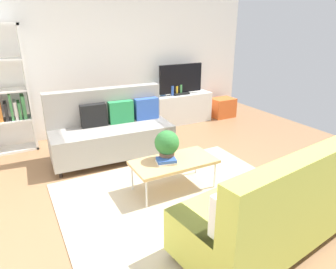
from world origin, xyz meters
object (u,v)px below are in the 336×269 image
object	(u,v)px
vase_1	(163,92)
bottle_2	(181,90)
couch_green	(273,209)
bottle_1	(177,91)
tv	(181,80)
bottle_0	(172,91)
tv_console	(180,108)
potted_plant	(167,144)
table_book_0	(166,162)
coffee_table	(174,163)
storage_trunk	(223,108)
vase_0	(155,94)
couch_beige	(111,130)

from	to	relation	value
vase_1	bottle_2	xyz separation A→B (m)	(0.38, -0.09, 0.02)
couch_green	bottle_1	distance (m)	4.00
tv	bottle_0	size ratio (longest dim) A/B	4.86
tv	tv_console	bearing A→B (deg)	90.00
tv_console	bottle_1	world-z (taller)	bottle_1
potted_plant	table_book_0	xyz separation A→B (m)	(-0.05, -0.08, -0.21)
tv_console	bottle_2	size ratio (longest dim) A/B	6.65
coffee_table	potted_plant	world-z (taller)	potted_plant
storage_trunk	vase_1	distance (m)	1.58
couch_green	table_book_0	size ratio (longest dim) A/B	8.31
vase_1	bottle_0	bearing A→B (deg)	-27.05
vase_0	tv_console	bearing A→B (deg)	-4.93
coffee_table	tv_console	size ratio (longest dim) A/B	0.79
couch_beige	potted_plant	world-z (taller)	couch_beige
tv_console	table_book_0	world-z (taller)	tv_console
vase_0	bottle_1	xyz separation A→B (m)	(0.48, -0.09, 0.03)
tv_console	vase_0	size ratio (longest dim) A/B	10.56
table_book_0	vase_0	size ratio (longest dim) A/B	1.81
tv_console	storage_trunk	world-z (taller)	tv_console
couch_green	coffee_table	bearing A→B (deg)	93.91
tv_console	table_book_0	size ratio (longest dim) A/B	5.83
couch_beige	potted_plant	size ratio (longest dim) A/B	4.81
tv_console	bottle_0	bearing A→B (deg)	-169.27
tv	storage_trunk	xyz separation A→B (m)	(1.10, -0.08, -0.73)
table_book_0	bottle_1	world-z (taller)	bottle_1
bottle_0	bottle_2	world-z (taller)	bottle_2
coffee_table	bottle_0	bearing A→B (deg)	61.60
coffee_table	bottle_0	size ratio (longest dim) A/B	5.35
table_book_0	coffee_table	bearing A→B (deg)	8.60
vase_0	coffee_table	bearing A→B (deg)	-110.46
couch_beige	vase_0	world-z (taller)	couch_beige
table_book_0	vase_1	size ratio (longest dim) A/B	1.49
coffee_table	tv_console	xyz separation A→B (m)	(1.51, 2.44, -0.07)
couch_beige	couch_green	size ratio (longest dim) A/B	0.97
tv_console	storage_trunk	distance (m)	1.11
potted_plant	couch_beige	bearing A→B (deg)	103.12
bottle_0	bottle_2	xyz separation A→B (m)	(0.21, 0.00, 0.00)
vase_0	bottle_1	distance (m)	0.49
bottle_1	table_book_0	bearing A→B (deg)	-122.25
bottle_2	tv	bearing A→B (deg)	77.97
vase_1	bottle_0	size ratio (longest dim) A/B	0.78
bottle_0	coffee_table	bearing A→B (deg)	-118.40
coffee_table	storage_trunk	world-z (taller)	storage_trunk
tv	bottle_1	world-z (taller)	tv
tv_console	bottle_2	distance (m)	0.43
storage_trunk	vase_1	xyz separation A→B (m)	(-1.49, 0.15, 0.50)
coffee_table	bottle_1	world-z (taller)	bottle_1
bottle_1	tv	bearing A→B (deg)	10.94
coffee_table	vase_1	world-z (taller)	vase_1
storage_trunk	bottle_1	bearing A→B (deg)	177.15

